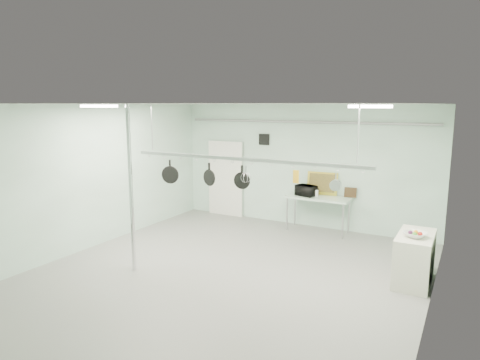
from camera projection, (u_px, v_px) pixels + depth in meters
The scene contains 25 objects.
floor at pixel (225, 276), 8.07m from camera, with size 8.00×8.00×0.00m, color gray.
ceiling at pixel (224, 104), 7.51m from camera, with size 7.00×8.00×0.02m, color silver.
back_wall at pixel (302, 166), 11.23m from camera, with size 7.00×0.02×3.20m, color silver.
right_wall at pixel (433, 217), 6.14m from camera, with size 0.02×8.00×3.20m, color silver.
door at pixel (226, 179), 12.37m from camera, with size 1.10×0.10×2.20m, color silver.
wall_vent at pixel (264, 139), 11.62m from camera, with size 0.30×0.04×0.30m, color black.
conduit_pipe at pixel (302, 122), 10.95m from camera, with size 0.07×0.07×6.60m, color gray.
chrome_pole at pixel (131, 190), 8.07m from camera, with size 0.08×0.08×3.20m, color silver.
prep_table at pixel (318, 199), 10.75m from camera, with size 1.60×0.70×0.91m.
side_cabinet at pixel (414, 258), 7.71m from camera, with size 0.60×1.20×0.90m, color beige.
pot_rack at pixel (242, 158), 7.84m from camera, with size 4.80×0.06×1.00m.
light_panel_left at pixel (99, 106), 7.86m from camera, with size 0.65×0.30×0.05m, color white.
light_panel_right at pixel (370, 106), 6.90m from camera, with size 0.65×0.30×0.05m, color white.
microwave at pixel (306, 191), 10.81m from camera, with size 0.49×0.33×0.27m, color black.
coffee_canister at pixel (316, 193), 10.75m from camera, with size 0.14×0.14×0.18m, color white.
painting_large at pixel (322, 183), 10.95m from camera, with size 0.78×0.05×0.58m, color gold.
painting_small at pixel (350, 192), 10.63m from camera, with size 0.30×0.04×0.25m, color #332311.
fruit_bowl at pixel (415, 235), 7.47m from camera, with size 0.38×0.38×0.09m, color silver.
skillet_left at pixel (170, 171), 8.70m from camera, with size 0.36×0.06×0.47m, color black, non-canonical shape.
skillet_mid at pixel (209, 174), 8.25m from camera, with size 0.32×0.06×0.45m, color black, non-canonical shape.
skillet_right at pixel (242, 177), 7.90m from camera, with size 0.31×0.06×0.42m, color black, non-canonical shape.
whisk at pixel (246, 175), 7.86m from camera, with size 0.19×0.19×0.36m, color silver, non-canonical shape.
grater at pixel (296, 177), 7.39m from camera, with size 0.10×0.02×0.25m, color gold, non-canonical shape.
saucepan at pixel (336, 182), 7.06m from camera, with size 0.19×0.10×0.32m, color silver, non-canonical shape.
fruit_cluster at pixel (415, 232), 7.46m from camera, with size 0.24×0.24×0.09m, color #A6150F, non-canonical shape.
Camera 1 is at (3.91, -6.55, 3.19)m, focal length 32.00 mm.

